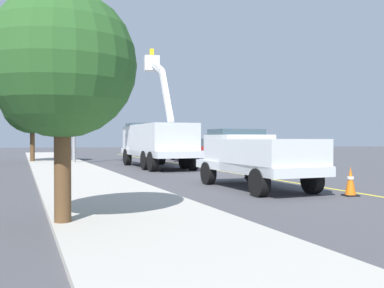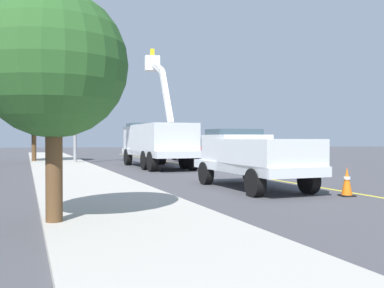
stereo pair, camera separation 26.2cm
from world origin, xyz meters
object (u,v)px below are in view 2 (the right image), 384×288
traffic_cone_leading (347,182)px  traffic_signal_mast (79,67)px  passing_minivan (191,148)px  traffic_cone_trailing (164,158)px  service_pickup_truck (253,156)px  utility_bucket_truck (157,140)px  traffic_cone_mid_front (248,169)px  traffic_cone_mid_rear (205,162)px

traffic_cone_leading → traffic_signal_mast: 18.97m
passing_minivan → traffic_cone_trailing: passing_minivan is taller
traffic_cone_trailing → service_pickup_truck: bearing=-175.3°
utility_bucket_truck → traffic_cone_mid_front: utility_bucket_truck is taller
traffic_cone_leading → service_pickup_truck: bearing=43.5°
traffic_cone_leading → traffic_cone_trailing: size_ratio=1.15×
traffic_cone_mid_front → traffic_cone_trailing: size_ratio=1.03×
service_pickup_truck → traffic_signal_mast: traffic_signal_mast is taller
utility_bucket_truck → traffic_cone_leading: size_ratio=9.74×
traffic_signal_mast → traffic_cone_trailing: bearing=-67.1°
utility_bucket_truck → traffic_cone_leading: 14.40m
passing_minivan → traffic_cone_mid_front: bearing=179.8°
service_pickup_truck → traffic_cone_leading: size_ratio=6.74×
traffic_cone_leading → traffic_signal_mast: size_ratio=0.10×
service_pickup_truck → traffic_signal_mast: 15.87m
traffic_cone_leading → traffic_cone_mid_front: 6.15m
utility_bucket_truck → traffic_cone_mid_front: bearing=-157.0°
traffic_cone_trailing → traffic_signal_mast: 8.29m
service_pickup_truck → traffic_cone_mid_rear: size_ratio=6.67×
traffic_cone_mid_rear → traffic_signal_mast: (4.26, 7.05, 5.67)m
passing_minivan → traffic_cone_leading: bearing=-177.0°
service_pickup_truck → traffic_signal_mast: (13.43, 6.83, 4.98)m
service_pickup_truck → traffic_cone_trailing: 15.84m
traffic_cone_mid_front → traffic_cone_mid_rear: bearing=8.3°
utility_bucket_truck → traffic_cone_leading: bearing=-162.2°
traffic_cone_leading → utility_bucket_truck: bearing=17.8°
traffic_cone_trailing → traffic_cone_mid_front: bearing=-169.1°
passing_minivan → traffic_signal_mast: size_ratio=0.59×
service_pickup_truck → traffic_cone_mid_front: bearing=-15.0°
utility_bucket_truck → traffic_signal_mast: size_ratio=0.98×
traffic_cone_mid_front → traffic_cone_trailing: traffic_cone_mid_front is taller
traffic_signal_mast → passing_minivan: bearing=-57.5°
traffic_cone_trailing → traffic_cone_mid_rear: bearing=-167.0°
traffic_cone_leading → traffic_signal_mast: (15.71, 8.99, 5.67)m
traffic_cone_mid_front → traffic_signal_mast: size_ratio=0.09×
service_pickup_truck → traffic_cone_mid_rear: service_pickup_truck is taller
passing_minivan → traffic_cone_mid_rear: 9.34m
traffic_signal_mast → service_pickup_truck: bearing=-153.1°
utility_bucket_truck → traffic_cone_trailing: size_ratio=11.24×
passing_minivan → service_pickup_truck: bearing=176.7°
traffic_cone_leading → traffic_cone_mid_rear: 11.62m
traffic_cone_trailing → traffic_signal_mast: (-2.33, 5.52, 5.73)m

